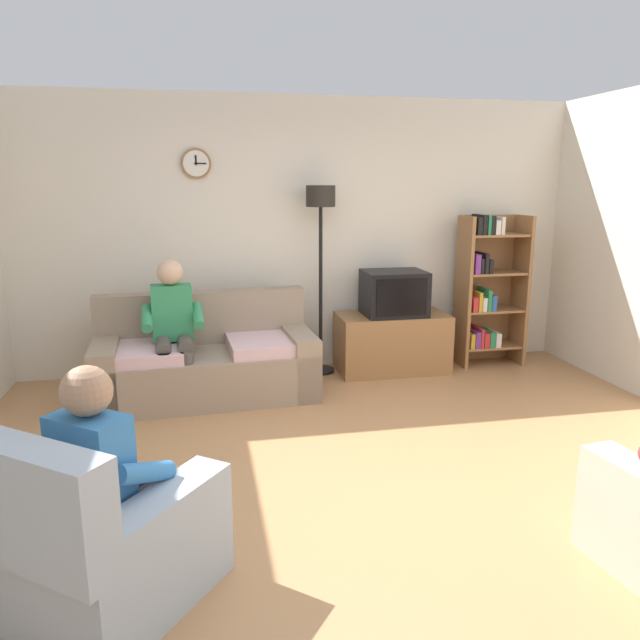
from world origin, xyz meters
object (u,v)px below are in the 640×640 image
Objects in this scene: person_in_left_armchair at (109,470)px; bookshelf at (487,289)px; armchair_near_window at (100,543)px; person_on_couch at (173,324)px; couch at (206,362)px; floor_lamp at (321,228)px; tv at (394,293)px; tv_stand at (392,342)px.

bookshelf is at bearing 42.40° from person_in_left_armchair.
armchair_near_window is 0.96× the size of person_on_couch.
couch is at bearing -171.03° from bookshelf.
person_in_left_armchair is at bearing -137.60° from bookshelf.
floor_lamp is at bearing 179.02° from bookshelf.
bookshelf is 4.65m from armchair_near_window.
armchair_near_window is 1.06× the size of person_in_left_armchair.
tv is 0.32× the size of floor_lamp.
couch is at bearing 80.13° from person_in_left_armchair.
floor_lamp is (1.14, 0.49, 1.14)m from couch.
floor_lamp is 1.49× the size of person_on_couch.
person_in_left_armchair is at bearing -117.30° from floor_lamp.
tv_stand is 0.93× the size of armchair_near_window.
bookshelf is at bearing 42.59° from armchair_near_window.
couch is 1.77× the size of tv_stand.
armchair_near_window is 2.60m from person_on_couch.
tv_stand is 0.70× the size of bookshelf.
couch and armchair_near_window have the same top height.
person_on_couch is (-1.40, -0.60, -0.75)m from floor_lamp.
tv_stand is 1.16m from bookshelf.
person_in_left_armchair is (0.05, 0.07, 0.32)m from armchair_near_window.
couch is at bearing -168.92° from tv.
floor_lamp is (-0.72, 0.12, 0.64)m from tv.
tv is 0.51× the size of armchair_near_window.
tv is at bearing -174.86° from bookshelf.
bookshelf is (2.90, 0.46, 0.49)m from couch.
floor_lamp reaches higher than tv_stand.
tv_stand is at bearing 11.80° from couch.
person_on_couch is (-2.12, -0.47, -0.11)m from tv.
tv_stand is at bearing 52.29° from person_in_left_armchair.
armchair_near_window is at bearing -127.72° from person_in_left_armchair.
person_in_left_armchair is at bearing -94.37° from person_on_couch.
tv_stand is 1.36m from floor_lamp.
person_on_couch is (-3.16, -0.57, -0.10)m from bookshelf.
person_on_couch is at bearing -167.40° from tv.
bookshelf is 1.40× the size of person_in_left_armchair.
floor_lamp is at bearing 172.13° from tv_stand.
floor_lamp reaches higher than armchair_near_window.
tv is 1.04m from bookshelf.
couch is 1.05× the size of floor_lamp.
tv_stand is 2.22m from person_on_couch.
floor_lamp reaches higher than bookshelf.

